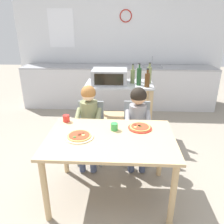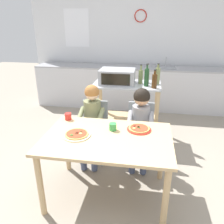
# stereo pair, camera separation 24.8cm
# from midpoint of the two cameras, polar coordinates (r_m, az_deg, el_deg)

# --- Properties ---
(ground_plane) EXTENTS (12.73, 12.73, 0.00)m
(ground_plane) POSITION_cam_midpoint_polar(r_m,az_deg,el_deg) (3.74, -1.10, -6.86)
(ground_plane) COLOR gray
(back_wall_tiled) EXTENTS (4.58, 0.14, 2.70)m
(back_wall_tiled) POSITION_cam_midpoint_polar(r_m,az_deg,el_deg) (5.25, 0.36, 17.19)
(back_wall_tiled) COLOR silver
(back_wall_tiled) RESTS_ON ground
(kitchen_counter) EXTENTS (4.12, 0.60, 1.10)m
(kitchen_counter) POSITION_cam_midpoint_polar(r_m,az_deg,el_deg) (5.01, 0.17, 6.44)
(kitchen_counter) COLOR silver
(kitchen_counter) RESTS_ON ground
(kitchen_island_cart) EXTENTS (1.04, 0.59, 0.91)m
(kitchen_island_cart) POSITION_cam_midpoint_polar(r_m,az_deg,el_deg) (3.61, -0.18, 2.61)
(kitchen_island_cart) COLOR #B7BABF
(kitchen_island_cart) RESTS_ON ground
(toaster_oven) EXTENTS (0.53, 0.40, 0.22)m
(toaster_oven) POSITION_cam_midpoint_polar(r_m,az_deg,el_deg) (3.48, -2.67, 8.97)
(toaster_oven) COLOR #999BA0
(toaster_oven) RESTS_ON kitchen_island_cart
(bottle_slim_sauce) EXTENTS (0.08, 0.08, 0.27)m
(bottle_slim_sauce) POSITION_cam_midpoint_polar(r_m,az_deg,el_deg) (3.32, 6.80, 8.11)
(bottle_slim_sauce) COLOR #4C2D14
(bottle_slim_sauce) RESTS_ON kitchen_island_cart
(bottle_brown_beer) EXTENTS (0.07, 0.07, 0.30)m
(bottle_brown_beer) POSITION_cam_midpoint_polar(r_m,az_deg,el_deg) (3.51, 3.21, 9.13)
(bottle_brown_beer) COLOR olive
(bottle_brown_beer) RESTS_ON kitchen_island_cart
(bottle_clear_vinegar) EXTENTS (0.07, 0.07, 0.32)m
(bottle_clear_vinegar) POSITION_cam_midpoint_polar(r_m,az_deg,el_deg) (3.52, 7.40, 9.33)
(bottle_clear_vinegar) COLOR olive
(bottle_clear_vinegar) RESTS_ON kitchen_island_cart
(bottle_squat_spirits) EXTENTS (0.08, 0.08, 0.30)m
(bottle_squat_spirits) POSITION_cam_midpoint_polar(r_m,az_deg,el_deg) (3.58, 4.79, 9.45)
(bottle_squat_spirits) COLOR #ADB7B2
(bottle_squat_spirits) RESTS_ON kitchen_island_cart
(bottle_tall_green_wine) EXTENTS (0.07, 0.07, 0.32)m
(bottle_tall_green_wine) POSITION_cam_midpoint_polar(r_m,az_deg,el_deg) (3.39, 4.78, 8.97)
(bottle_tall_green_wine) COLOR #1E4723
(bottle_tall_green_wine) RESTS_ON kitchen_island_cart
(dining_table) EXTENTS (1.30, 0.87, 0.73)m
(dining_table) POSITION_cam_midpoint_polar(r_m,az_deg,el_deg) (2.33, -3.49, -8.57)
(dining_table) COLOR tan
(dining_table) RESTS_ON ground
(dining_chair_left) EXTENTS (0.36, 0.36, 0.81)m
(dining_chair_left) POSITION_cam_midpoint_polar(r_m,az_deg,el_deg) (3.06, -7.79, -3.93)
(dining_chair_left) COLOR gray
(dining_chair_left) RESTS_ON ground
(dining_chair_right) EXTENTS (0.36, 0.36, 0.81)m
(dining_chair_right) POSITION_cam_midpoint_polar(r_m,az_deg,el_deg) (3.04, 3.95, -3.98)
(dining_chair_right) COLOR gray
(dining_chair_right) RESTS_ON ground
(child_in_olive_shirt) EXTENTS (0.32, 0.42, 1.06)m
(child_in_olive_shirt) POSITION_cam_midpoint_polar(r_m,az_deg,el_deg) (2.87, -8.42, -1.44)
(child_in_olive_shirt) COLOR #424C6B
(child_in_olive_shirt) RESTS_ON ground
(child_in_grey_shirt) EXTENTS (0.32, 0.42, 1.04)m
(child_in_grey_shirt) POSITION_cam_midpoint_polar(r_m,az_deg,el_deg) (2.85, 4.08, -1.34)
(child_in_grey_shirt) COLOR #424C6B
(child_in_grey_shirt) RESTS_ON ground
(pizza_plate_cream) EXTENTS (0.29, 0.29, 0.03)m
(pizza_plate_cream) POSITION_cam_midpoint_polar(r_m,az_deg,el_deg) (2.31, -11.40, -6.11)
(pizza_plate_cream) COLOR beige
(pizza_plate_cream) RESTS_ON dining_table
(pizza_plate_red_rimmed) EXTENTS (0.26, 0.26, 0.03)m
(pizza_plate_red_rimmed) POSITION_cam_midpoint_polar(r_m,az_deg,el_deg) (2.45, 4.21, -3.98)
(pizza_plate_red_rimmed) COLOR red
(pizza_plate_red_rimmed) RESTS_ON dining_table
(drinking_cup_red) EXTENTS (0.08, 0.08, 0.08)m
(drinking_cup_red) POSITION_cam_midpoint_polar(r_m,az_deg,el_deg) (2.67, -14.15, -1.64)
(drinking_cup_red) COLOR red
(drinking_cup_red) RESTS_ON dining_table
(drinking_cup_green) EXTENTS (0.08, 0.08, 0.08)m
(drinking_cup_green) POSITION_cam_midpoint_polar(r_m,az_deg,el_deg) (2.40, -2.39, -3.79)
(drinking_cup_green) COLOR green
(drinking_cup_green) RESTS_ON dining_table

